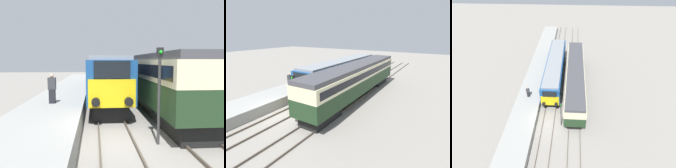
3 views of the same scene
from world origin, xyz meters
TOP-DOWN VIEW (x-y plane):
  - ground_plane at (0.00, 0.00)m, footprint 120.00×120.00m
  - platform_left at (-3.30, 8.00)m, footprint 3.50×50.00m
  - rails_near_track at (0.00, 5.00)m, footprint 1.51×60.00m
  - rails_far_track at (3.40, 5.00)m, footprint 1.50×60.00m
  - locomotive at (0.00, 10.58)m, footprint 2.70×16.34m
  - passenger_carriage at (3.40, 7.90)m, footprint 2.75×17.75m
  - person_on_platform at (-3.36, 4.21)m, footprint 0.44×0.26m
  - signal_post at (1.70, -0.01)m, footprint 0.24×0.28m

SIDE VIEW (x-z plane):
  - ground_plane at x=0.00m, z-range 0.00..0.00m
  - rails_near_track at x=0.00m, z-range 0.00..0.14m
  - rails_far_track at x=3.40m, z-range 0.00..0.14m
  - platform_left at x=-3.30m, z-range 0.00..0.98m
  - person_on_platform at x=-3.36m, z-range 0.98..2.70m
  - locomotive at x=0.00m, z-range 0.26..3.98m
  - passenger_carriage at x=3.40m, z-range 0.41..4.27m
  - signal_post at x=1.70m, z-range 0.37..4.33m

